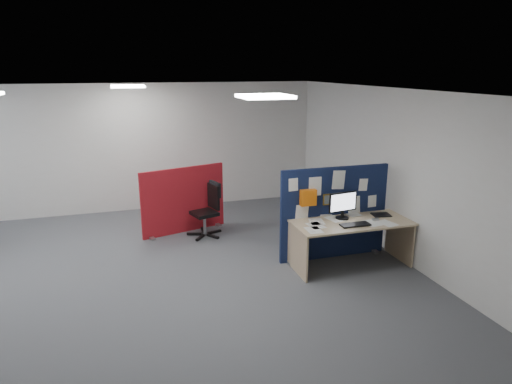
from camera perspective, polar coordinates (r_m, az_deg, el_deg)
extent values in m
plane|color=#4F5156|center=(7.06, -17.61, -10.70)|extent=(9.00, 9.00, 0.00)
cube|color=white|center=(6.39, -19.59, 11.67)|extent=(9.00, 7.00, 0.02)
cube|color=silver|center=(10.02, -18.24, 5.04)|extent=(9.00, 0.02, 2.70)
cube|color=silver|center=(3.34, -19.52, -15.64)|extent=(9.00, 0.02, 2.70)
cube|color=silver|center=(7.85, 16.33, 2.49)|extent=(0.02, 7.00, 2.70)
cube|color=white|center=(5.67, 1.10, 11.86)|extent=(0.60, 0.60, 0.04)
cube|color=white|center=(8.89, -15.74, 12.59)|extent=(0.60, 0.60, 0.04)
cube|color=#0F1B38|center=(7.43, 9.72, -2.58)|extent=(1.83, 0.06, 1.51)
cube|color=#939498|center=(7.40, 4.11, -8.56)|extent=(0.08, 0.30, 0.04)
cube|color=#939498|center=(8.04, 14.40, -7.02)|extent=(0.08, 0.30, 0.04)
cube|color=white|center=(6.96, 4.69, 0.92)|extent=(0.15, 0.01, 0.20)
cube|color=white|center=(7.11, 7.40, 0.69)|extent=(0.21, 0.01, 0.30)
cube|color=white|center=(7.27, 10.29, 1.50)|extent=(0.21, 0.01, 0.30)
cube|color=white|center=(7.50, 13.26, 0.89)|extent=(0.15, 0.01, 0.20)
cube|color=white|center=(7.15, 5.75, -2.78)|extent=(0.21, 0.01, 0.30)
cube|color=white|center=(7.52, 12.16, -1.65)|extent=(0.21, 0.01, 0.30)
cube|color=white|center=(7.67, 14.31, -1.12)|extent=(0.15, 0.01, 0.20)
cube|color=white|center=(7.38, 8.65, -3.91)|extent=(0.21, 0.01, 0.30)
cube|color=gold|center=(7.29, 9.23, -0.90)|extent=(0.24, 0.01, 0.18)
cube|color=orange|center=(7.06, 6.53, -0.70)|extent=(0.25, 0.10, 0.25)
cube|color=tan|center=(7.15, 11.86, -3.73)|extent=(1.82, 0.81, 0.03)
cube|color=tan|center=(6.92, 5.21, -7.36)|extent=(0.03, 0.75, 0.70)
cube|color=tan|center=(7.72, 17.49, -5.56)|extent=(0.03, 0.75, 0.70)
cube|color=tan|center=(7.52, 10.42, -4.04)|extent=(1.64, 0.02, 0.30)
cylinder|color=black|center=(7.25, 10.71, -3.20)|extent=(0.20, 0.20, 0.02)
cube|color=black|center=(7.23, 10.74, -2.75)|extent=(0.04, 0.04, 0.10)
cube|color=black|center=(7.17, 10.82, -1.20)|extent=(0.49, 0.10, 0.30)
cube|color=silver|center=(7.16, 10.89, -1.25)|extent=(0.44, 0.06, 0.26)
cube|color=black|center=(6.98, 12.29, -4.01)|extent=(0.45, 0.18, 0.02)
cube|color=#939498|center=(7.28, 14.71, -3.33)|extent=(0.11, 0.07, 0.03)
cube|color=black|center=(7.55, 15.37, -2.76)|extent=(0.31, 0.26, 0.01)
cube|color=#A91526|center=(8.60, -9.04, -1.00)|extent=(1.60, 0.50, 1.24)
cube|color=#939498|center=(8.73, -13.28, -5.13)|extent=(0.08, 0.30, 0.04)
cube|color=#939498|center=(8.90, -4.56, -4.35)|extent=(0.08, 0.30, 0.04)
cube|color=black|center=(8.59, -5.22, -4.98)|extent=(0.27, 0.12, 0.04)
cube|color=black|center=(8.69, -6.63, -4.78)|extent=(0.05, 0.27, 0.04)
cube|color=black|center=(8.54, -7.73, -5.20)|extent=(0.27, 0.13, 0.04)
cube|color=black|center=(8.34, -7.00, -5.68)|extent=(0.20, 0.24, 0.04)
cube|color=black|center=(8.38, -5.41, -5.53)|extent=(0.19, 0.25, 0.04)
cylinder|color=#939498|center=(8.44, -6.44, -4.02)|extent=(0.05, 0.05, 0.38)
cube|color=black|center=(8.37, -6.48, -2.67)|extent=(0.52, 0.52, 0.06)
cube|color=black|center=(8.38, -5.33, -0.56)|extent=(0.16, 0.38, 0.45)
cube|color=black|center=(8.36, -5.14, 0.38)|extent=(0.15, 0.35, 0.27)
cube|color=white|center=(6.87, 7.49, -4.18)|extent=(0.24, 0.32, 0.00)
cube|color=white|center=(7.04, 7.60, -3.71)|extent=(0.26, 0.34, 0.00)
cube|color=white|center=(7.19, 16.07, -3.78)|extent=(0.27, 0.34, 0.00)
cube|color=white|center=(6.68, 7.24, -4.74)|extent=(0.22, 0.31, 0.00)
cube|color=white|center=(7.52, 11.95, -2.66)|extent=(0.23, 0.31, 0.00)
cube|color=white|center=(7.13, 14.19, -3.80)|extent=(0.25, 0.32, 0.00)
cube|color=white|center=(7.21, 9.81, -3.33)|extent=(0.28, 0.34, 0.00)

